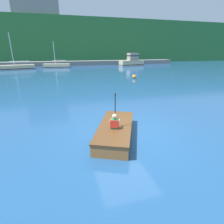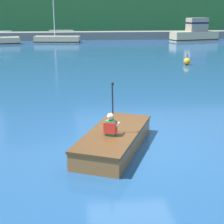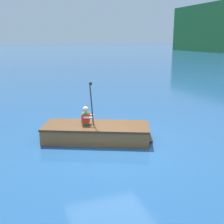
{
  "view_description": "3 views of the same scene",
  "coord_description": "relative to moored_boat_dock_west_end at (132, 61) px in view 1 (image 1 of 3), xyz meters",
  "views": [
    {
      "loc": [
        -2.32,
        -6.1,
        3.16
      ],
      "look_at": [
        -0.56,
        0.21,
        0.82
      ],
      "focal_mm": 28.0,
      "sensor_mm": 36.0,
      "label": 1
    },
    {
      "loc": [
        -1.51,
        -8.32,
        3.38
      ],
      "look_at": [
        -0.56,
        0.21,
        0.82
      ],
      "focal_mm": 55.0,
      "sensor_mm": 36.0,
      "label": 2
    },
    {
      "loc": [
        7.1,
        -2.56,
        2.96
      ],
      "look_at": [
        -0.56,
        0.21,
        0.82
      ],
      "focal_mm": 45.0,
      "sensor_mm": 36.0,
      "label": 3
    }
  ],
  "objects": [
    {
      "name": "shoreline_ridge",
      "position": [
        -12.2,
        19.15,
        4.35
      ],
      "size": [
        120.0,
        20.0,
        10.56
      ],
      "color": "#2D6B33",
      "rests_on": "ground"
    },
    {
      "name": "moored_boat_dock_center_near",
      "position": [
        -15.4,
        -0.48,
        -0.58
      ],
      "size": [
        4.98,
        2.13,
        4.65
      ],
      "color": "#CCB789",
      "rests_on": "ground"
    },
    {
      "name": "moored_boat_dock_west_inner",
      "position": [
        -22.08,
        -1.79,
        -0.58
      ],
      "size": [
        6.02,
        2.97,
        5.87
      ],
      "color": "#CCB789",
      "rests_on": "ground"
    },
    {
      "name": "person_paddler",
      "position": [
        -12.87,
        -30.54,
        -0.2
      ],
      "size": [
        0.43,
        0.43,
        1.27
      ],
      "color": "#267F3F",
      "rests_on": "rowboat_foreground"
    },
    {
      "name": "moored_boat_dock_west_end",
      "position": [
        0.0,
        0.0,
        0.0
      ],
      "size": [
        5.73,
        2.93,
        2.56
      ],
      "color": "#CCB789",
      "rests_on": "ground"
    },
    {
      "name": "channel_buoy",
      "position": [
        -6.48,
        -17.0,
        -0.7
      ],
      "size": [
        0.44,
        0.44,
        0.72
      ],
      "color": "orange",
      "rests_on": "ground"
    },
    {
      "name": "waterfront_warehouse_left",
      "position": [
        -25.61,
        14.5,
        2.48
      ],
      "size": [
        7.42,
        8.79,
        6.79
      ],
      "color": "#9E6B5B",
      "rests_on": "ground"
    },
    {
      "name": "rowboat_foreground",
      "position": [
        -12.73,
        -30.22,
        -0.66
      ],
      "size": [
        2.38,
        3.36,
        0.47
      ],
      "color": "#935B2D",
      "rests_on": "ground"
    },
    {
      "name": "ground_plane",
      "position": [
        -12.2,
        -29.98,
        -0.93
      ],
      "size": [
        300.0,
        300.0,
        0.0
      ],
      "primitive_type": "plane",
      "color": "navy"
    },
    {
      "name": "waterfront_office_block_center",
      "position": [
        -18.87,
        13.63,
        6.87
      ],
      "size": [
        10.13,
        8.04,
        15.57
      ],
      "color": "gray",
      "rests_on": "ground"
    },
    {
      "name": "marina_dock",
      "position": [
        -12.2,
        3.68,
        -0.48
      ],
      "size": [
        46.49,
        2.4,
        0.9
      ],
      "color": "slate",
      "rests_on": "ground"
    }
  ]
}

